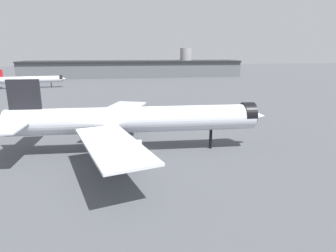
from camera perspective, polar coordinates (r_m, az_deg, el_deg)
name	(u,v)px	position (r m, az deg, el deg)	size (l,w,h in m)	color
ground	(144,150)	(70.44, -4.68, -4.70)	(900.00, 900.00, 0.00)	#4C4F54
airliner_near_gate	(133,120)	(67.58, -6.83, 1.14)	(64.11, 58.29, 17.29)	silver
airliner_far_taxiway	(28,80)	(208.76, -25.76, 8.18)	(45.93, 41.83, 12.13)	silver
terminal_building	(135,69)	(274.98, -6.43, 11.17)	(197.70, 44.23, 26.15)	slate
service_truck_front	(115,113)	(105.77, -10.46, 2.51)	(5.54, 5.49, 3.00)	black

